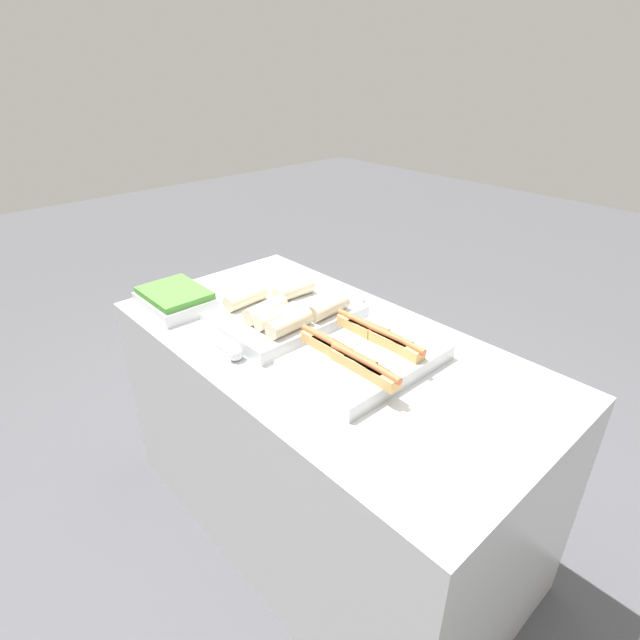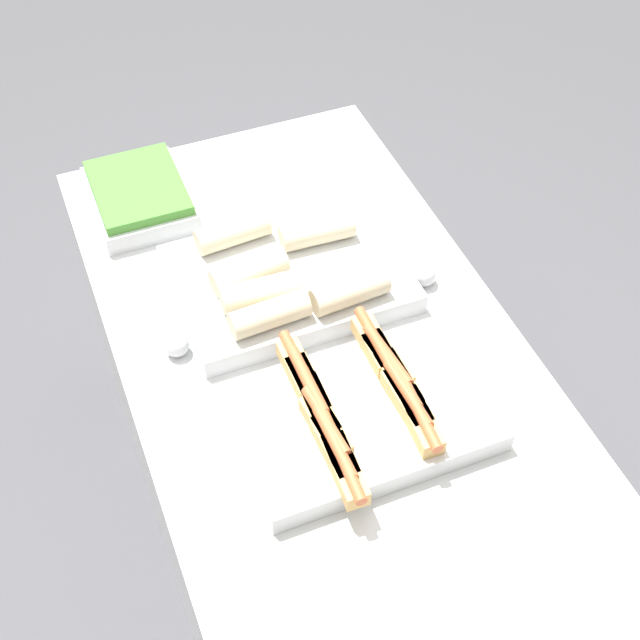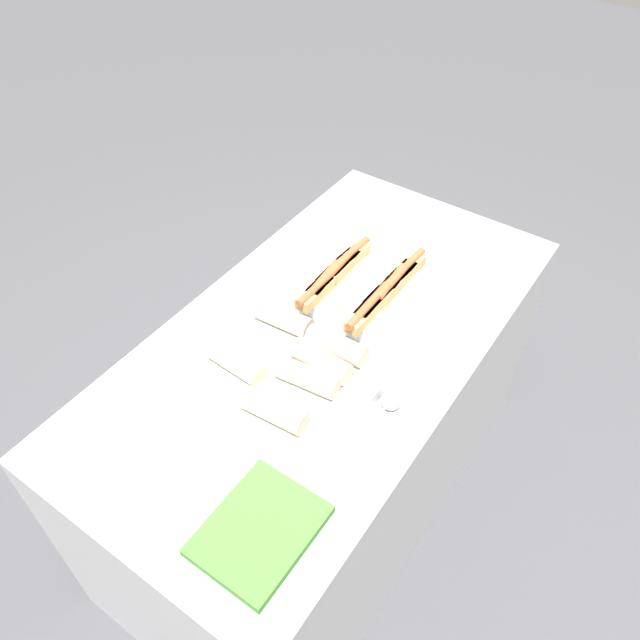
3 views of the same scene
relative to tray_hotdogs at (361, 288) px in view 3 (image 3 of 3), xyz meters
The scene contains 7 objects.
ground_plane 0.91m from the tray_hotdogs, behind, with size 12.00×12.00×0.00m, color #4C4C51.
counter 0.50m from the tray_hotdogs, behind, with size 1.57×0.81×0.85m.
tray_hotdogs is the anchor object (origin of this frame).
tray_wraps 0.39m from the tray_hotdogs, behind, with size 0.36×0.50×0.11m.
tray_side_front 0.81m from the tray_hotdogs, 163.12° to the right, with size 0.28×0.22×0.07m.
serving_spoon_near 0.43m from the tray_hotdogs, 139.03° to the right, with size 0.26×0.05×0.05m.
serving_spoon_far 0.42m from the tray_hotdogs, 138.01° to the left, with size 0.28×0.05×0.05m.
Camera 3 is at (-1.01, -0.69, 2.14)m, focal length 35.00 mm.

